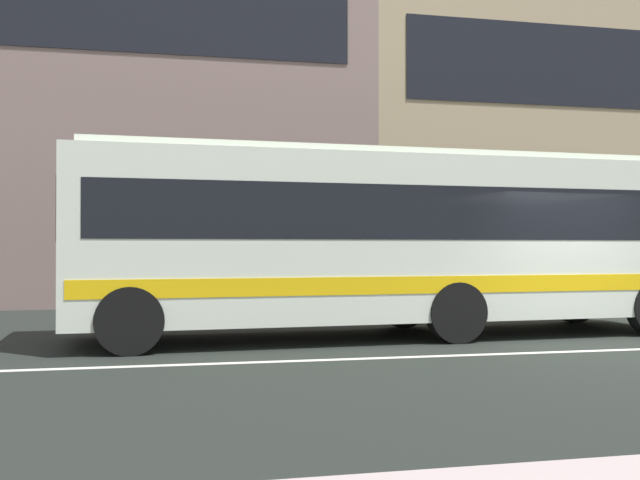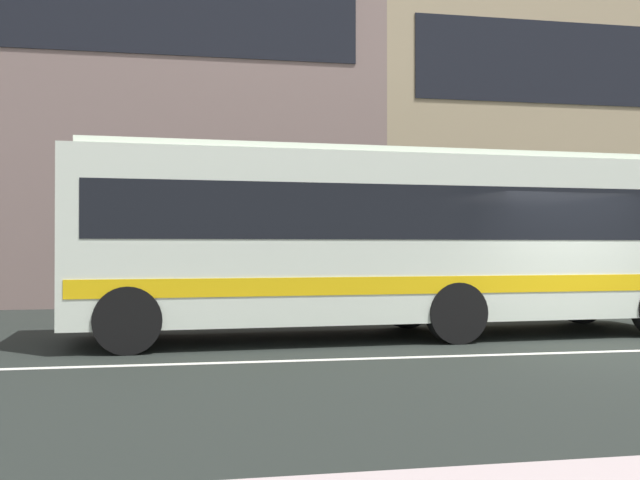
{
  "view_description": "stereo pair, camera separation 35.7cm",
  "coord_description": "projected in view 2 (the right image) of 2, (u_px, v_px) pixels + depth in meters",
  "views": [
    {
      "loc": [
        -6.81,
        -9.84,
        1.57
      ],
      "look_at": [
        -4.2,
        2.12,
        1.69
      ],
      "focal_mm": 40.72,
      "sensor_mm": 36.0,
      "label": 1
    },
    {
      "loc": [
        -6.46,
        -9.91,
        1.57
      ],
      "look_at": [
        -4.2,
        2.12,
        1.69
      ],
      "focal_mm": 40.72,
      "sensor_mm": 36.0,
      "label": 2
    }
  ],
  "objects": [
    {
      "name": "ground_plane",
      "position": [
        620.0,
        351.0,
        10.91
      ],
      "size": [
        160.0,
        160.0,
        0.0
      ],
      "primitive_type": "plane",
      "color": "#212723"
    },
    {
      "name": "transit_bus",
      "position": [
        393.0,
        236.0,
        12.82
      ],
      "size": [
        11.14,
        3.12,
        3.21
      ],
      "color": "silver",
      "rests_on": "ground_plane"
    },
    {
      "name": "apartment_block_left",
      "position": [
        3.0,
        82.0,
        23.19
      ],
      "size": [
        22.46,
        10.64,
        13.76
      ],
      "color": "gray",
      "rests_on": "ground_plane"
    },
    {
      "name": "apartment_block_right",
      "position": [
        609.0,
        130.0,
        27.13
      ],
      "size": [
        20.25,
        10.64,
        11.94
      ],
      "color": "tan",
      "rests_on": "ground_plane"
    },
    {
      "name": "lane_centre_line",
      "position": [
        620.0,
        351.0,
        10.91
      ],
      "size": [
        60.0,
        0.16,
        0.01
      ],
      "primitive_type": "cube",
      "color": "silver",
      "rests_on": "ground_plane"
    }
  ]
}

